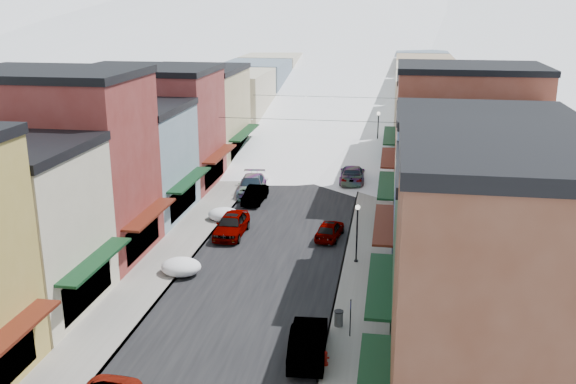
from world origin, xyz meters
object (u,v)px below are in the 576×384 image
(streetlamp_near, at_px, (357,226))
(car_silver_sedan, at_px, (232,224))
(fire_hydrant, at_px, (325,358))
(trash_can, at_px, (339,318))
(car_green_sedan, at_px, (308,341))
(car_dark_hatch, at_px, (255,195))

(streetlamp_near, bearing_deg, car_silver_sedan, 157.73)
(fire_hydrant, distance_m, trash_can, 3.91)
(trash_can, xyz_separation_m, streetlamp_near, (0.37, 8.88, 2.04))
(fire_hydrant, bearing_deg, trash_can, 85.56)
(car_green_sedan, distance_m, fire_hydrant, 1.32)
(car_silver_sedan, height_order, trash_can, car_silver_sedan)
(car_green_sedan, height_order, streetlamp_near, streetlamp_near)
(car_silver_sedan, xyz_separation_m, car_dark_hatch, (0.00, 8.15, -0.15))
(fire_hydrant, height_order, trash_can, trash_can)
(car_green_sedan, height_order, fire_hydrant, car_green_sedan)
(fire_hydrant, bearing_deg, car_green_sedan, 136.16)
(car_silver_sedan, bearing_deg, car_green_sedan, -63.50)
(trash_can, bearing_deg, car_green_sedan, -112.09)
(trash_can, bearing_deg, streetlamp_near, 87.59)
(car_green_sedan, relative_size, streetlamp_near, 1.26)
(fire_hydrant, height_order, streetlamp_near, streetlamp_near)
(car_silver_sedan, distance_m, fire_hydrant, 18.78)
(streetlamp_near, bearing_deg, trash_can, -92.41)
(car_green_sedan, bearing_deg, fire_hydrant, 132.32)
(car_dark_hatch, xyz_separation_m, car_green_sedan, (7.80, -23.89, 0.12))
(streetlamp_near, bearing_deg, car_green_sedan, -97.64)
(car_dark_hatch, bearing_deg, car_silver_sedan, -87.86)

